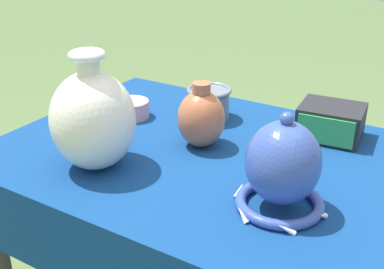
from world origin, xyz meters
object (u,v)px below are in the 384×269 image
vase_dome_bell (282,169)px  cup_wide_slate (209,102)px  jar_round_terracotta (201,118)px  mosaic_tile_box (331,122)px  pot_squat_rose (132,109)px  vase_tall_bulbous (93,119)px

vase_dome_bell → cup_wide_slate: bearing=136.8°
cup_wide_slate → jar_round_terracotta: jar_round_terracotta is taller
cup_wide_slate → vase_dome_bell: bearing=-43.2°
cup_wide_slate → jar_round_terracotta: (0.07, -0.17, 0.03)m
mosaic_tile_box → pot_squat_rose: (-0.54, -0.16, -0.02)m
vase_dome_bell → pot_squat_rose: bearing=158.0°
vase_tall_bulbous → cup_wide_slate: bearing=78.4°
cup_wide_slate → mosaic_tile_box: bearing=9.1°
jar_round_terracotta → pot_squat_rose: size_ratio=1.65×
vase_tall_bulbous → mosaic_tile_box: size_ratio=1.60×
vase_tall_bulbous → mosaic_tile_box: (0.42, 0.45, -0.08)m
pot_squat_rose → mosaic_tile_box: bearing=17.1°
mosaic_tile_box → jar_round_terracotta: size_ratio=1.03×
cup_wide_slate → pot_squat_rose: bearing=-150.6°
jar_round_terracotta → mosaic_tile_box: bearing=39.9°
mosaic_tile_box → cup_wide_slate: size_ratio=1.34×
cup_wide_slate → vase_tall_bulbous: bearing=-101.6°
mosaic_tile_box → pot_squat_rose: bearing=-168.3°
vase_tall_bulbous → pot_squat_rose: size_ratio=2.72×
jar_round_terracotta → pot_squat_rose: 0.28m
vase_tall_bulbous → jar_round_terracotta: size_ratio=1.65×
vase_dome_bell → pot_squat_rose: size_ratio=2.08×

